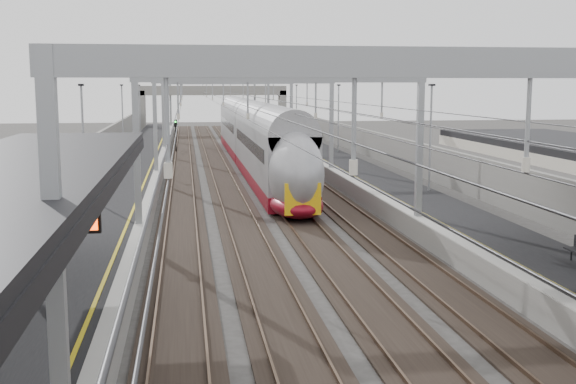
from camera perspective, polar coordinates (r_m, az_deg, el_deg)
name	(u,v)px	position (r m, az deg, el deg)	size (l,w,h in m)	color
platform_left	(135,173)	(54.99, -12.00, 1.48)	(4.00, 120.00, 1.00)	black
platform_right	(345,169)	(56.21, 4.50, 1.79)	(4.00, 120.00, 1.00)	black
tracks	(242,177)	(55.08, -3.65, 1.19)	(11.40, 140.00, 0.20)	black
overhead_line	(235,95)	(61.25, -4.20, 7.63)	(13.00, 140.00, 6.60)	gray
overbridge	(213,96)	(109.57, -5.96, 7.52)	(22.00, 2.20, 6.90)	gray
wall_left	(90,159)	(55.19, -15.35, 2.54)	(0.30, 120.00, 3.20)	gray
wall_right	(385,155)	(56.87, 7.67, 2.93)	(0.30, 120.00, 3.20)	gray
train	(255,143)	(59.90, -2.61, 3.88)	(2.90, 52.78, 4.57)	maroon
signal_green	(176,130)	(75.83, -8.87, 4.88)	(0.32, 0.32, 3.48)	black
signal_red_near	(256,129)	(76.59, -2.55, 5.01)	(0.32, 0.32, 3.48)	black
signal_red_far	(271,126)	(82.29, -1.39, 5.25)	(0.32, 0.32, 3.48)	black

